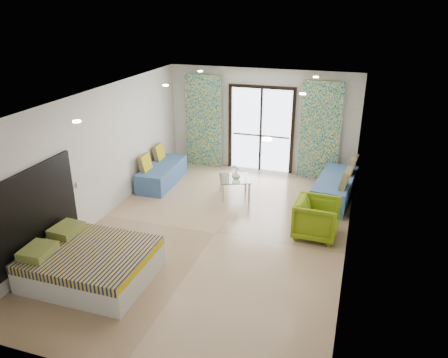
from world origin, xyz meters
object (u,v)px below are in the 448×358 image
(daybed_left, at_px, (162,173))
(daybed_right, at_px, (336,188))
(bed, at_px, (90,263))
(armchair, at_px, (317,217))
(coffee_table, at_px, (235,180))

(daybed_left, height_order, daybed_right, daybed_right)
(bed, relative_size, daybed_right, 0.96)
(daybed_left, bearing_deg, armchair, -22.77)
(daybed_left, height_order, armchair, daybed_left)
(coffee_table, xyz_separation_m, armchair, (2.04, -1.31, 0.01))
(bed, distance_m, daybed_right, 5.67)
(daybed_right, bearing_deg, daybed_left, -169.41)
(bed, relative_size, daybed_left, 1.08)
(daybed_right, bearing_deg, armchair, -90.83)
(armchair, bearing_deg, daybed_left, 71.35)
(bed, bearing_deg, daybed_left, 98.97)
(daybed_left, bearing_deg, coffee_table, -7.76)
(daybed_right, distance_m, armchair, 1.85)
(bed, xyz_separation_m, daybed_left, (-0.64, 4.05, -0.01))
(bed, bearing_deg, daybed_right, 50.70)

